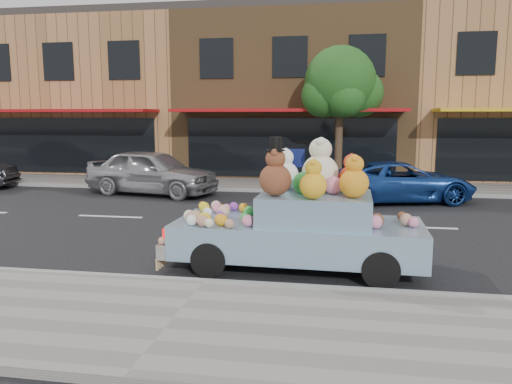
% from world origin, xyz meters
% --- Properties ---
extents(ground, '(120.00, 120.00, 0.00)m').
position_xyz_m(ground, '(0.00, 0.00, 0.00)').
color(ground, black).
rests_on(ground, ground).
extents(near_sidewalk, '(60.00, 3.00, 0.12)m').
position_xyz_m(near_sidewalk, '(0.00, -6.50, 0.06)').
color(near_sidewalk, gray).
rests_on(near_sidewalk, ground).
extents(far_sidewalk, '(60.00, 3.00, 0.12)m').
position_xyz_m(far_sidewalk, '(0.00, 6.50, 0.06)').
color(far_sidewalk, gray).
rests_on(far_sidewalk, ground).
extents(near_kerb, '(60.00, 0.12, 0.13)m').
position_xyz_m(near_kerb, '(0.00, -5.00, 0.07)').
color(near_kerb, gray).
rests_on(near_kerb, ground).
extents(far_kerb, '(60.00, 0.12, 0.13)m').
position_xyz_m(far_kerb, '(0.00, 5.00, 0.07)').
color(far_kerb, gray).
rests_on(far_kerb, ground).
extents(storefront_left, '(10.00, 9.80, 7.30)m').
position_xyz_m(storefront_left, '(-10.00, 11.97, 3.64)').
color(storefront_left, '#A67245').
rests_on(storefront_left, ground).
extents(storefront_mid, '(10.00, 9.80, 7.30)m').
position_xyz_m(storefront_mid, '(0.00, 11.97, 3.64)').
color(storefront_mid, brown).
rests_on(storefront_mid, ground).
extents(street_tree, '(3.00, 2.70, 5.22)m').
position_xyz_m(street_tree, '(2.03, 6.55, 3.69)').
color(street_tree, '#38281C').
rests_on(street_tree, ground).
extents(car_silver, '(4.89, 2.78, 1.57)m').
position_xyz_m(car_silver, '(-4.30, 3.87, 0.78)').
color(car_silver, '#A6A6AB').
rests_on(car_silver, ground).
extents(car_blue, '(4.97, 3.21, 1.27)m').
position_xyz_m(car_blue, '(3.95, 3.73, 0.64)').
color(car_blue, '#1B4295').
rests_on(car_blue, ground).
extents(art_car, '(4.53, 1.87, 2.34)m').
position_xyz_m(art_car, '(1.39, -3.74, 0.84)').
color(art_car, black).
rests_on(art_car, ground).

